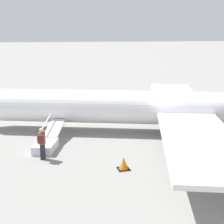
% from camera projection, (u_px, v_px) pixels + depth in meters
% --- Properties ---
extents(ground_plane, '(600.00, 600.00, 0.00)m').
position_uv_depth(ground_plane, '(164.00, 133.00, 21.15)').
color(ground_plane, gray).
extents(airplane_main, '(27.73, 21.78, 5.81)m').
position_uv_depth(airplane_main, '(178.00, 108.00, 20.66)').
color(airplane_main, white).
rests_on(airplane_main, ground).
extents(boarding_stairs, '(2.32, 4.12, 1.53)m').
position_uv_depth(boarding_stairs, '(47.00, 142.00, 18.14)').
color(boarding_stairs, silver).
rests_on(boarding_stairs, ground).
extents(passenger, '(0.44, 0.57, 1.74)m').
position_uv_depth(passenger, '(42.00, 141.00, 16.35)').
color(passenger, '#23232D').
rests_on(passenger, ground).
extents(traffic_cone_near_stairs, '(0.59, 0.59, 0.65)m').
position_uv_depth(traffic_cone_near_stairs, '(124.00, 163.00, 15.30)').
color(traffic_cone_near_stairs, black).
rests_on(traffic_cone_near_stairs, ground).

